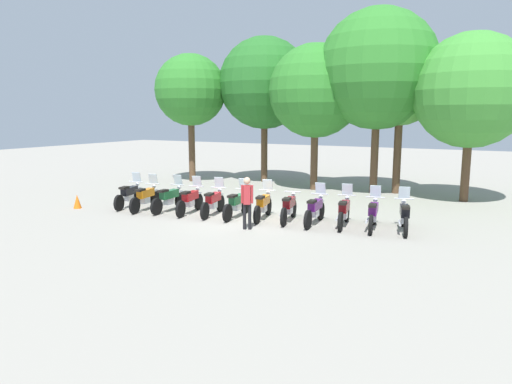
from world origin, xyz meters
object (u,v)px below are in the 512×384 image
Objects in this scene: motorcycle_2 at (169,198)px; tree_2 at (316,91)px; motorcycle_5 at (237,203)px; motorcycle_3 at (190,200)px; motorcycle_1 at (146,197)px; motorcycle_11 at (404,215)px; person_0 at (247,199)px; traffic_cone at (77,202)px; motorcycle_4 at (213,202)px; tree_4 at (401,89)px; motorcycle_6 at (263,205)px; motorcycle_7 at (289,207)px; tree_3 at (378,69)px; motorcycle_9 at (344,211)px; motorcycle_8 at (315,209)px; tree_5 at (472,91)px; tree_0 at (191,90)px; motorcycle_10 at (373,213)px; motorcycle_0 at (129,195)px; tree_1 at (264,83)px.

tree_2 is (3.03, 7.71, 4.33)m from motorcycle_2.
motorcycle_3 is at bearing 90.67° from motorcycle_5.
motorcycle_2 is (0.97, 0.24, 0.00)m from motorcycle_1.
motorcycle_1 is 9.75m from motorcycle_11.
person_0 is at bearing 101.21° from motorcycle_11.
traffic_cone is (-3.63, -1.28, -0.24)m from motorcycle_2.
motorcycle_5 is at bearing -93.69° from motorcycle_3.
tree_4 reaches higher than motorcycle_4.
motorcycle_2 is 8.75m from motorcycle_11.
motorcycle_6 is 1.25× the size of person_0.
tree_3 is at bearing -19.55° from motorcycle_7.
motorcycle_9 is (3.87, 0.52, 0.00)m from motorcycle_5.
motorcycle_8 is 0.33× the size of tree_4.
person_0 is 11.24m from tree_5.
motorcycle_7 is (5.80, 0.81, -0.01)m from motorcycle_1.
motorcycle_5 is at bearing -116.03° from tree_4.
motorcycle_8 is 2.48m from person_0.
tree_0 reaches higher than person_0.
motorcycle_10 is 8.34m from tree_5.
motorcycle_9 is at bearing -94.80° from motorcycle_7.
motorcycle_5 is at bearing -93.07° from motorcycle_1.
motorcycle_11 is at bearing -85.88° from motorcycle_8.
motorcycle_6 is at bearing 82.37° from motorcycle_11.
tree_2 reaches higher than motorcycle_0.
tree_3 is (3.04, 7.82, 5.27)m from motorcycle_5.
tree_3 is at bearing -27.16° from motorcycle_6.
tree_1 is at bearing 0.41° from motorcycle_2.
motorcycle_0 and motorcycle_5 have the same top height.
motorcycle_10 is at bearing -86.36° from motorcycle_2.
motorcycle_1 is at bearing 86.78° from motorcycle_7.
motorcycle_10 is at bearing -76.14° from tree_3.
motorcycle_5 is 2.92m from motorcycle_8.
tree_1 is at bearing 15.28° from motorcycle_5.
motorcycle_11 is 1.25× the size of person_0.
motorcycle_4 is 8.77m from tree_2.
motorcycle_9 is 0.31× the size of tree_0.
motorcycle_10 is 0.31× the size of tree_0.
motorcycle_4 is 0.99× the size of motorcycle_5.
motorcycle_9 is 3.33m from person_0.
motorcycle_11 is at bearing -92.90° from motorcycle_9.
tree_0 is (-8.01, 6.89, 4.53)m from motorcycle_6.
tree_2 is at bearing -25.04° from motorcycle_3.
tree_5 is at bearing -57.34° from person_0.
motorcycle_0 is at bearing 83.03° from motorcycle_4.
tree_1 is at bearing -0.97° from motorcycle_3.
motorcycle_10 is at bearing -94.37° from motorcycle_4.
tree_2 is (3.49, -1.38, -0.56)m from tree_1.
tree_1 reaches higher than motorcycle_4.
motorcycle_9 is at bearing -91.16° from tree_4.
motorcycle_2 is 1.00× the size of motorcycle_8.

